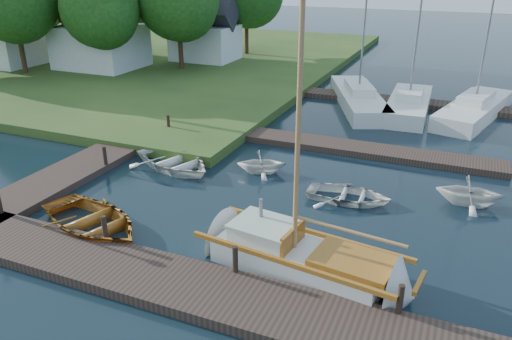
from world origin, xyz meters
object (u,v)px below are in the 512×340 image
at_px(sailboat, 305,260).
at_px(marina_boat_3, 474,108).
at_px(marina_boat_2, 409,103).
at_px(tender_c, 349,193).
at_px(mooring_post_3, 400,299).
at_px(mooring_post_4, 105,156).
at_px(house_c, 205,34).
at_px(marina_boat_1, 359,97).
at_px(mooring_post_1, 105,228).
at_px(tender_b, 262,161).
at_px(tree_2, 100,7).
at_px(mooring_post_5, 168,123).
at_px(tender_d, 470,189).
at_px(tender_a, 174,159).
at_px(house_b, 3,35).
at_px(house_a, 99,35).
at_px(dinghy, 91,218).
at_px(mooring_post_2, 235,259).

xyz_separation_m(sailboat, marina_boat_3, (4.19, 18.39, 0.24)).
bearing_deg(marina_boat_2, tender_c, 175.67).
height_order(sailboat, marina_boat_2, marina_boat_2).
bearing_deg(mooring_post_3, marina_boat_3, 86.07).
relative_size(mooring_post_4, house_c, 0.15).
xyz_separation_m(tender_c, marina_boat_3, (4.10, 13.38, 0.26)).
xyz_separation_m(mooring_post_4, marina_boat_1, (7.72, 14.43, -0.13)).
xyz_separation_m(mooring_post_4, marina_boat_3, (14.35, 14.62, -0.12)).
bearing_deg(mooring_post_1, marina_boat_3, 62.20).
bearing_deg(tender_c, tender_b, 70.32).
height_order(house_c, tree_2, tree_2).
distance_m(mooring_post_5, marina_boat_1, 12.19).
distance_m(mooring_post_1, sailboat, 6.29).
distance_m(tender_b, marina_boat_1, 12.09).
bearing_deg(tender_d, marina_boat_2, 13.02).
bearing_deg(marina_boat_2, tree_2, 88.19).
relative_size(mooring_post_3, marina_boat_3, 0.06).
relative_size(sailboat, tender_b, 4.77).
height_order(mooring_post_1, tender_a, mooring_post_1).
bearing_deg(house_b, house_c, 29.74).
distance_m(mooring_post_4, marina_boat_2, 17.77).
relative_size(marina_boat_1, tree_2, 1.40).
bearing_deg(tender_b, marina_boat_1, -29.70).
bearing_deg(tender_c, tender_d, -74.22).
height_order(sailboat, tender_b, sailboat).
bearing_deg(house_a, dinghy, -52.04).
distance_m(sailboat, tender_a, 9.19).
bearing_deg(tender_a, mooring_post_2, -116.32).
relative_size(tender_d, marina_boat_3, 0.19).
height_order(dinghy, marina_boat_2, marina_boat_2).
distance_m(sailboat, tender_c, 5.01).
height_order(mooring_post_1, tender_b, mooring_post_1).
bearing_deg(tree_2, tender_d, -24.10).
relative_size(mooring_post_5, tree_2, 0.10).
distance_m(mooring_post_4, sailboat, 10.84).
xyz_separation_m(tender_b, house_a, (-19.23, 13.57, 2.42)).
bearing_deg(tender_d, house_b, 67.60).
distance_m(mooring_post_2, marina_boat_3, 20.48).
distance_m(mooring_post_4, house_a, 20.74).
xyz_separation_m(tender_c, house_b, (-31.25, 12.76, 2.45)).
bearing_deg(marina_boat_1, tender_d, -173.02).
relative_size(mooring_post_4, sailboat, 0.08).
distance_m(mooring_post_5, house_c, 18.48).
bearing_deg(house_b, dinghy, -37.53).
relative_size(mooring_post_3, marina_boat_1, 0.07).
distance_m(mooring_post_4, marina_boat_3, 20.49).
relative_size(tender_c, tender_d, 1.34).
distance_m(tender_a, marina_boat_3, 17.73).
xyz_separation_m(tender_d, marina_boat_2, (-3.65, 11.45, -0.04)).
height_order(mooring_post_1, tree_2, tree_2).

